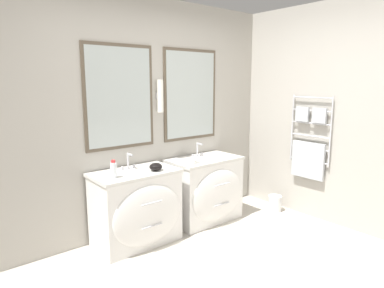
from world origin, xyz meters
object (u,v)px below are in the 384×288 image
Objects in this scene: amenity_bowl at (156,167)px; waste_bin at (275,203)px; vanity_left at (137,207)px; toiletry_bottle at (113,170)px; vanity_right at (206,189)px.

waste_bin is at bearing -9.25° from amenity_bowl.
waste_bin is (1.68, -0.27, -0.71)m from amenity_bowl.
vanity_left is 5.01× the size of toiletry_bottle.
waste_bin is at bearing -10.70° from vanity_left.
vanity_right is at bearing 158.71° from waste_bin.
vanity_left is 1.92m from waste_bin.
vanity_right is at bearing 2.37° from toiletry_bottle.
toiletry_bottle is (-0.28, -0.05, 0.46)m from vanity_left.
vanity_right is 0.89m from amenity_bowl.
vanity_right is at bearing 5.81° from amenity_bowl.
toiletry_bottle reaches higher than vanity_right.
amenity_bowl is at bearing 170.75° from waste_bin.
vanity_left is at bearing 180.00° from vanity_right.
amenity_bowl is 1.85m from waste_bin.
vanity_left is 0.54m from toiletry_bottle.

